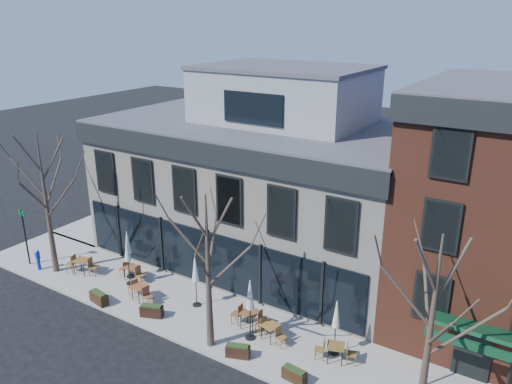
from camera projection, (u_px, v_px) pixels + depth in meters
The scene contains 25 objects.
ground at pixel (210, 290), 26.61m from camera, with size 120.00×120.00×0.00m, color black.
sidewalk_front at pixel (238, 328), 23.23m from camera, with size 33.50×4.70×0.15m, color gray.
sidewalk_side at pixel (138, 212), 37.03m from camera, with size 4.50×12.00×0.15m, color gray.
corner_building at pixel (262, 181), 29.04m from camera, with size 18.39×10.39×11.10m.
red_brick_building at pixel (508, 210), 22.15m from camera, with size 8.20×11.78×11.18m.
tree_corner at pixel (46, 203), 26.92m from camera, with size 3.93×3.98×7.92m.
tree_mid at pixel (208, 271), 20.72m from camera, with size 3.50×3.55×7.04m.
tree_right at pixel (430, 336), 16.11m from camera, with size 3.72×3.77×7.48m.
sign_pole at pixel (25, 234), 28.42m from camera, with size 0.50×0.10×3.40m.
call_box at pixel (38, 259), 28.22m from camera, with size 0.25×0.25×1.24m.
cafe_set_0 at pixel (82, 265), 27.81m from camera, with size 2.03×1.02×1.04m.
cafe_set_1 at pixel (132, 271), 27.20m from camera, with size 1.80×0.75×0.94m.
cafe_set_2 at pixel (140, 291), 25.22m from camera, with size 1.89×0.87×0.97m.
cafe_set_3 at pixel (250, 318), 22.95m from camera, with size 1.97×0.83×1.03m.
cafe_set_4 at pixel (271, 330), 22.12m from camera, with size 1.79×0.86×0.92m.
cafe_set_5 at pixel (335, 351), 20.73m from camera, with size 1.82×0.99×0.94m.
umbrella_0 at pixel (128, 245), 26.97m from camera, with size 0.44×0.44×2.76m.
umbrella_1 at pixel (127, 253), 26.29m from camera, with size 0.42×0.42×2.64m.
umbrella_2 at pixel (195, 272), 24.28m from camera, with size 0.43×0.43×2.68m.
umbrella_3 at pixel (250, 298), 21.68m from camera, with size 0.47×0.47×2.94m.
umbrella_4 at pixel (336, 317), 20.77m from camera, with size 0.41×0.41×2.56m.
planter_0 at pixel (99, 297), 25.02m from camera, with size 1.15×0.60×0.61m.
planter_1 at pixel (152, 311), 23.91m from camera, with size 1.16×0.79×0.60m.
planter_2 at pixel (238, 351), 21.07m from camera, with size 1.10×0.74×0.57m.
planter_3 at pixel (294, 375), 19.68m from camera, with size 1.04×0.50×0.56m.
Camera 1 is at (14.54, -18.43, 13.80)m, focal length 35.00 mm.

